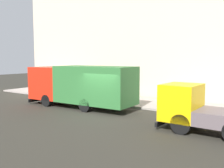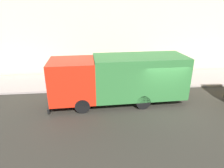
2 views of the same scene
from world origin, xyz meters
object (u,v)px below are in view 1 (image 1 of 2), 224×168
object	(u,v)px
large_utility_truck	(80,84)
pedestrian_walking	(86,87)
street_sign_post	(104,83)
small_flatbed_truck	(205,111)
traffic_cone_orange	(80,93)

from	to	relation	value
large_utility_truck	pedestrian_walking	distance (m)	3.17
large_utility_truck	street_sign_post	xyz separation A→B (m)	(2.19, -0.45, -0.02)
large_utility_truck	street_sign_post	world-z (taller)	large_utility_truck
small_flatbed_truck	traffic_cone_orange	xyz separation A→B (m)	(4.12, 11.50, -0.53)
pedestrian_walking	traffic_cone_orange	distance (m)	1.04
pedestrian_walking	traffic_cone_orange	xyz separation A→B (m)	(0.21, 0.85, -0.57)
small_flatbed_truck	traffic_cone_orange	size ratio (longest dim) A/B	7.05
small_flatbed_truck	street_sign_post	xyz separation A→B (m)	(3.51, 8.45, 0.56)
small_flatbed_truck	pedestrian_walking	bearing A→B (deg)	70.62
large_utility_truck	street_sign_post	distance (m)	2.24
large_utility_truck	street_sign_post	bearing A→B (deg)	-13.76
large_utility_truck	traffic_cone_orange	xyz separation A→B (m)	(2.80, 2.60, -1.12)
pedestrian_walking	street_sign_post	xyz separation A→B (m)	(-0.40, -2.20, 0.53)
pedestrian_walking	street_sign_post	bearing A→B (deg)	-53.28
pedestrian_walking	street_sign_post	size ratio (longest dim) A/B	0.72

